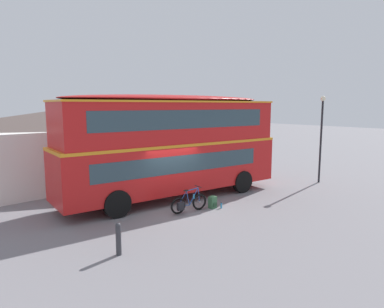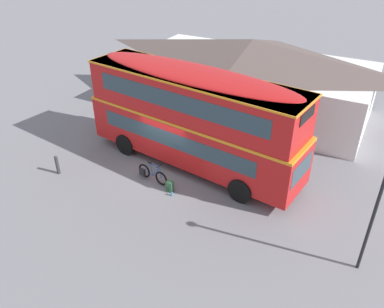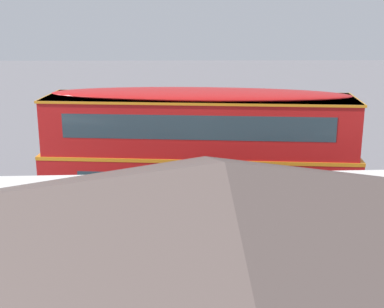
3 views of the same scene
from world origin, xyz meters
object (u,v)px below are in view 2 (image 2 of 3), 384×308
object	(u,v)px
touring_bicycle	(151,174)
backpack_on_ground	(170,186)
water_bottle_blue_sports	(172,193)
street_lamp	(379,199)
double_decker_bus	(193,115)
kerb_bollard	(57,164)

from	to	relation	value
touring_bicycle	backpack_on_ground	distance (m)	1.19
backpack_on_ground	water_bottle_blue_sports	world-z (taller)	backpack_on_ground
backpack_on_ground	street_lamp	distance (m)	8.44
touring_bicycle	water_bottle_blue_sports	world-z (taller)	touring_bicycle
backpack_on_ground	double_decker_bus	bearing A→B (deg)	95.84
water_bottle_blue_sports	kerb_bollard	xyz separation A→B (m)	(-5.54, -1.27, 0.38)
double_decker_bus	backpack_on_ground	world-z (taller)	double_decker_bus
double_decker_bus	touring_bicycle	distance (m)	3.27
backpack_on_ground	kerb_bollard	distance (m)	5.49
touring_bicycle	street_lamp	size ratio (longest dim) A/B	0.35
water_bottle_blue_sports	street_lamp	bearing A→B (deg)	-0.91
street_lamp	kerb_bollard	size ratio (longest dim) A/B	4.98
street_lamp	touring_bicycle	bearing A→B (deg)	176.13
touring_bicycle	double_decker_bus	bearing A→B (deg)	67.04
backpack_on_ground	street_lamp	bearing A→B (deg)	-2.70
backpack_on_ground	water_bottle_blue_sports	bearing A→B (deg)	-43.82
street_lamp	kerb_bollard	xyz separation A→B (m)	(-13.27, -1.15, -2.47)
touring_bicycle	water_bottle_blue_sports	bearing A→B (deg)	-19.16
touring_bicycle	backpack_on_ground	xyz separation A→B (m)	(1.16, -0.24, -0.09)
street_lamp	kerb_bollard	bearing A→B (deg)	-175.06
touring_bicycle	water_bottle_blue_sports	xyz separation A→B (m)	(1.43, -0.50, -0.25)
backpack_on_ground	touring_bicycle	bearing A→B (deg)	168.25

